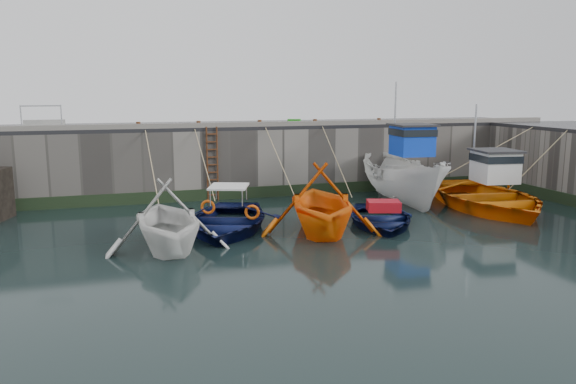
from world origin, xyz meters
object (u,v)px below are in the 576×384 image
object	(u,v)px
boat_near_blacktrim	(320,232)
bollard_b	(199,124)
ladder	(212,164)
bollard_a	(138,125)
boat_near_navy	(379,224)
bollard_d	(315,122)
boat_far_orange	(486,196)
bollard_c	(260,123)
boat_near_blue	(227,229)
bollard_e	(379,121)
boat_near_white	(168,248)
boat_far_white	(405,179)
fish_crate	(294,122)

from	to	relation	value
boat_near_blacktrim	bollard_b	distance (m)	8.25
ladder	bollard_a	world-z (taller)	bollard_a
bollard_b	boat_near_navy	bearing A→B (deg)	-49.30
bollard_d	boat_far_orange	bearing A→B (deg)	-42.85
bollard_c	ladder	bearing A→B (deg)	-171.33
ladder	bollard_d	size ratio (longest dim) A/B	11.43
boat_near_blue	bollard_c	distance (m)	6.96
bollard_e	boat_near_white	bearing A→B (deg)	-144.78
boat_near_white	bollard_b	world-z (taller)	bollard_b
boat_near_blacktrim	bollard_c	xyz separation A→B (m)	(-0.37, 6.91, 3.30)
boat_far_white	fish_crate	size ratio (longest dim) A/B	10.89
boat_near_blacktrim	boat_far_white	world-z (taller)	boat_far_white
boat_far_orange	bollard_a	size ratio (longest dim) A/B	28.53
boat_near_blue	boat_far_orange	distance (m)	10.75
boat_near_blue	fish_crate	distance (m)	8.21
boat_near_blue	boat_far_orange	world-z (taller)	boat_far_orange
bollard_a	bollard_b	distance (m)	2.50
ladder	boat_near_blue	world-z (taller)	ladder
boat_near_white	bollard_c	size ratio (longest dim) A/B	16.45
boat_near_white	bollard_b	distance (m)	8.41
fish_crate	boat_far_orange	bearing A→B (deg)	-18.71
bollard_a	boat_far_orange	bearing A→B (deg)	-21.12
boat_near_white	bollard_e	size ratio (longest dim) A/B	16.45
boat_near_blue	bollard_d	world-z (taller)	bollard_d
boat_near_white	bollard_b	size ratio (longest dim) A/B	16.45
ladder	bollard_d	xyz separation A→B (m)	(4.80, 0.34, 1.71)
ladder	bollard_b	xyz separation A→B (m)	(-0.50, 0.34, 1.71)
boat_near_blue	fish_crate	size ratio (longest dim) A/B	9.08
ladder	boat_near_white	distance (m)	7.74
boat_near_navy	bollard_d	xyz separation A→B (m)	(-0.22, 6.41, 3.30)
bollard_b	boat_near_blacktrim	bearing A→B (deg)	-66.05
boat_near_white	ladder	bearing A→B (deg)	67.24
boat_far_white	boat_far_orange	distance (m)	3.32
bollard_a	bollard_e	size ratio (longest dim) A/B	1.00
bollard_d	boat_near_white	bearing A→B (deg)	-134.64
boat_near_navy	fish_crate	size ratio (longest dim) A/B	7.67
boat_near_white	bollard_e	bearing A→B (deg)	32.27
boat_near_blue	bollard_e	world-z (taller)	bollard_e
boat_far_white	bollard_d	size ratio (longest dim) A/B	23.20
ladder	bollard_e	world-z (taller)	bollard_e
fish_crate	bollard_d	size ratio (longest dim) A/B	2.13
boat_near_navy	boat_far_white	bearing A→B (deg)	67.02
boat_near_blue	boat_near_blacktrim	distance (m)	3.23
bollard_d	bollard_e	size ratio (longest dim) A/B	1.00
bollard_a	ladder	bearing A→B (deg)	-6.38
bollard_b	bollard_e	size ratio (longest dim) A/B	1.00
boat_near_blue	ladder	bearing A→B (deg)	105.34
boat_near_blue	bollard_e	xyz separation A→B (m)	(8.36, 5.56, 3.30)
boat_near_white	fish_crate	bearing A→B (deg)	47.84
bollard_a	boat_near_blacktrim	bearing A→B (deg)	-51.13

